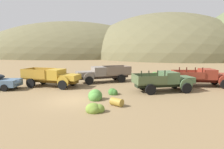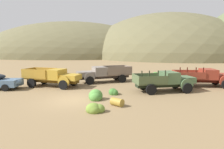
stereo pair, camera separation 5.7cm
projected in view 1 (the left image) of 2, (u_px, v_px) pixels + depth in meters
The scene contains 14 objects.
ground_plane at pixel (72, 100), 15.02m from camera, with size 300.00×300.00×0.00m, color olive.
hill_far_right at pixel (72, 57), 93.82m from camera, with size 87.81×58.09×33.37m, color brown.
hill_center at pixel (162, 57), 93.92m from camera, with size 73.83×85.34×40.08m, color brown.
truck_mustard at pixel (56, 77), 20.13m from camera, with size 6.42×3.65×1.91m.
truck_primer_gray at pixel (101, 74), 22.81m from camera, with size 6.79×4.13×1.91m.
truck_weathered_green at pixel (168, 81), 18.02m from camera, with size 5.93×3.25×2.16m.
truck_rust_red at pixel (207, 77), 20.36m from camera, with size 6.16×2.90×2.16m.
oil_drum_tipped at pixel (117, 102), 13.50m from camera, with size 1.06×1.02×0.56m.
bush_lone_scrub at pixel (62, 81), 22.54m from camera, with size 1.09×0.98×0.99m.
bush_front_left at pixel (113, 92), 16.85m from camera, with size 0.86×0.92×0.69m.
bush_front_right at pixel (96, 96), 15.13m from camera, with size 1.13×1.22×1.06m.
bush_back_edge at pixel (155, 76), 25.55m from camera, with size 1.22×1.11×1.20m.
bush_between_trucks at pixel (95, 109), 12.18m from camera, with size 1.24×0.93×0.78m.
bush_near_barrel at pixel (173, 80), 23.67m from camera, with size 0.74×0.80×0.80m.
Camera 1 is at (3.20, -14.59, 4.09)m, focal length 30.32 mm.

